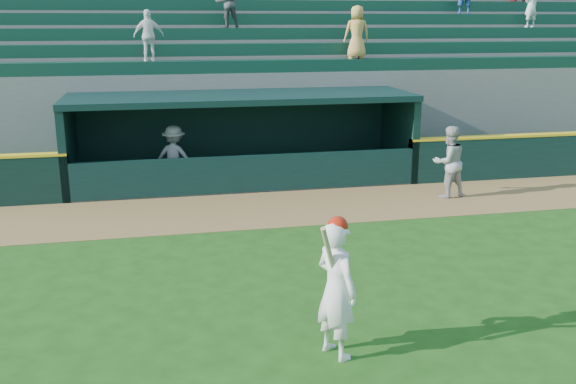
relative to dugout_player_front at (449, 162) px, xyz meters
name	(u,v)px	position (x,y,z in m)	size (l,w,h in m)	color
ground	(308,290)	(-4.92, -5.04, -0.92)	(120.00, 120.00, 0.00)	#1B4711
warning_track	(260,209)	(-4.92, -0.14, -0.91)	(40.00, 3.00, 0.01)	olive
dugout_player_front	(449,162)	(0.00, 0.00, 0.00)	(0.89, 0.70, 1.84)	#ABABA5
dugout_player_inside	(174,157)	(-6.80, 2.32, -0.06)	(1.11, 0.64, 1.71)	#9A9995
dugout	(241,132)	(-4.92, 2.97, 0.44)	(9.40, 2.80, 2.46)	slate
stands	(222,80)	(-4.92, 7.54, 1.48)	(34.50, 6.25, 7.58)	slate
batter_at_plate	(336,287)	(-5.06, -7.18, 0.06)	(0.71, 0.85, 1.98)	white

